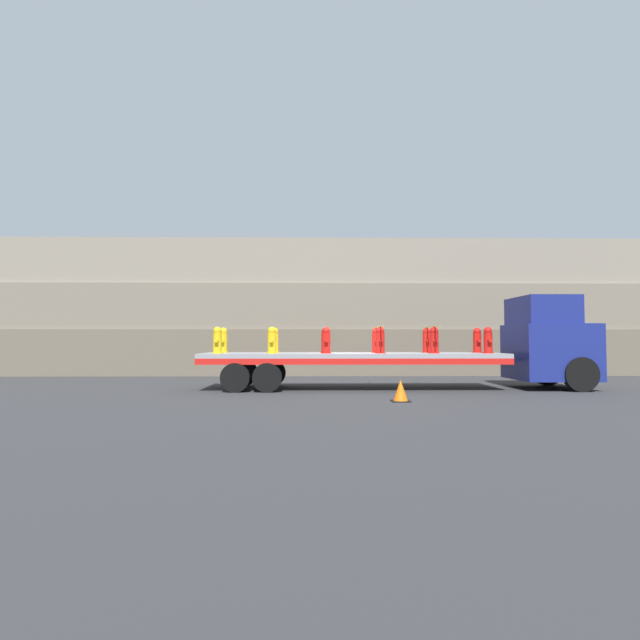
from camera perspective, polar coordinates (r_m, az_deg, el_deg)
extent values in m
plane|color=#2D2D30|center=(17.66, 3.69, -7.84)|extent=(120.00, 120.00, 0.00)
cube|color=#665B4C|center=(25.16, 2.30, -3.67)|extent=(60.00, 3.00, 2.23)
cube|color=#756B5B|center=(25.36, 2.27, 1.37)|extent=(60.00, 3.00, 2.23)
cube|color=gray|center=(25.75, 2.24, 6.29)|extent=(60.00, 3.00, 2.23)
cube|color=navy|center=(19.44, 24.77, -3.33)|extent=(2.56, 2.51, 1.94)
cube|color=navy|center=(19.36, 24.01, 0.97)|extent=(1.79, 2.31, 0.97)
cube|color=black|center=(19.75, 26.59, -2.15)|extent=(1.03, 2.21, 1.09)
cylinder|color=black|center=(18.62, 27.65, -5.53)|extent=(1.14, 0.28, 1.14)
cylinder|color=black|center=(20.74, 24.49, -5.23)|extent=(1.14, 0.28, 1.14)
cube|color=gray|center=(17.59, 3.68, -4.03)|extent=(10.44, 2.53, 0.15)
cube|color=red|center=(16.37, 4.02, -4.76)|extent=(10.44, 0.08, 0.20)
cube|color=red|center=(18.82, 3.38, -4.45)|extent=(10.44, 0.08, 0.20)
cylinder|color=black|center=(16.47, -6.05, -6.56)|extent=(0.96, 0.30, 0.96)
cylinder|color=black|center=(18.79, -5.41, -6.04)|extent=(0.96, 0.30, 0.96)
cylinder|color=black|center=(16.60, -9.67, -6.51)|extent=(0.96, 0.30, 0.96)
cylinder|color=black|center=(18.90, -8.58, -6.01)|extent=(0.96, 0.30, 0.96)
cylinder|color=gold|center=(17.28, -11.66, -3.71)|extent=(0.36, 0.36, 0.03)
cylinder|color=gold|center=(17.27, -11.65, -2.59)|extent=(0.29, 0.29, 0.71)
sphere|color=gold|center=(17.27, -11.63, -1.21)|extent=(0.28, 0.28, 0.28)
cylinder|color=gold|center=(17.07, -11.77, -2.31)|extent=(0.13, 0.12, 0.13)
cylinder|color=gold|center=(17.47, -11.52, -2.31)|extent=(0.13, 0.12, 0.13)
cylinder|color=gold|center=(18.37, -11.01, -3.64)|extent=(0.36, 0.36, 0.03)
cylinder|color=gold|center=(18.37, -11.00, -2.58)|extent=(0.29, 0.29, 0.71)
sphere|color=gold|center=(18.37, -10.99, -1.29)|extent=(0.28, 0.28, 0.28)
cylinder|color=gold|center=(18.17, -11.11, -2.32)|extent=(0.13, 0.12, 0.13)
cylinder|color=gold|center=(18.57, -10.88, -2.32)|extent=(0.13, 0.12, 0.13)
cylinder|color=gold|center=(17.03, -5.52, -3.77)|extent=(0.36, 0.36, 0.03)
cylinder|color=gold|center=(17.02, -5.52, -2.63)|extent=(0.29, 0.29, 0.71)
sphere|color=gold|center=(17.03, -5.51, -1.24)|extent=(0.28, 0.28, 0.28)
cylinder|color=gold|center=(16.82, -5.58, -2.35)|extent=(0.13, 0.12, 0.13)
cylinder|color=gold|center=(17.23, -5.46, -2.35)|extent=(0.13, 0.12, 0.13)
cylinder|color=gold|center=(18.14, -5.24, -3.69)|extent=(0.36, 0.36, 0.03)
cylinder|color=gold|center=(18.14, -5.24, -2.62)|extent=(0.29, 0.29, 0.71)
sphere|color=gold|center=(18.14, -5.23, -1.31)|extent=(0.28, 0.28, 0.28)
cylinder|color=gold|center=(17.93, -5.29, -2.35)|extent=(0.13, 0.12, 0.13)
cylinder|color=gold|center=(18.34, -5.19, -2.35)|extent=(0.13, 0.12, 0.13)
cylinder|color=red|center=(16.98, 0.71, -3.79)|extent=(0.36, 0.36, 0.03)
cylinder|color=red|center=(16.98, 0.71, -2.65)|extent=(0.29, 0.29, 0.71)
sphere|color=red|center=(16.98, 0.71, -1.24)|extent=(0.28, 0.28, 0.28)
cylinder|color=red|center=(16.77, 0.73, -2.36)|extent=(0.13, 0.12, 0.13)
cylinder|color=red|center=(17.18, 0.69, -2.36)|extent=(0.13, 0.12, 0.13)
cylinder|color=red|center=(18.10, 0.61, -3.70)|extent=(0.36, 0.36, 0.03)
cylinder|color=red|center=(18.09, 0.61, -2.63)|extent=(0.29, 0.29, 0.71)
sphere|color=red|center=(18.09, 0.61, -1.31)|extent=(0.28, 0.28, 0.28)
cylinder|color=red|center=(17.89, 0.63, -2.36)|extent=(0.13, 0.12, 0.13)
cylinder|color=red|center=(18.30, 0.60, -2.36)|extent=(0.13, 0.12, 0.13)
cylinder|color=red|center=(17.13, 6.91, -3.76)|extent=(0.36, 0.36, 0.03)
cylinder|color=red|center=(17.13, 6.91, -2.63)|extent=(0.29, 0.29, 0.71)
sphere|color=red|center=(17.13, 6.90, -1.24)|extent=(0.28, 0.28, 0.28)
cylinder|color=red|center=(16.92, 7.00, -2.34)|extent=(0.13, 0.12, 0.13)
cylinder|color=red|center=(17.33, 6.82, -2.34)|extent=(0.13, 0.12, 0.13)
cylinder|color=red|center=(18.24, 6.44, -3.67)|extent=(0.36, 0.36, 0.03)
cylinder|color=red|center=(18.23, 6.43, -2.61)|extent=(0.29, 0.29, 0.71)
sphere|color=red|center=(18.24, 6.43, -1.31)|extent=(0.28, 0.28, 0.28)
cylinder|color=red|center=(18.03, 6.51, -2.34)|extent=(0.13, 0.12, 0.13)
cylinder|color=red|center=(18.44, 6.35, -2.35)|extent=(0.13, 0.12, 0.13)
cylinder|color=red|center=(17.48, 12.94, -3.69)|extent=(0.36, 0.36, 0.03)
cylinder|color=red|center=(17.47, 12.93, -2.58)|extent=(0.29, 0.29, 0.71)
sphere|color=red|center=(17.48, 12.91, -1.22)|extent=(0.28, 0.28, 0.28)
cylinder|color=red|center=(17.28, 13.09, -2.30)|extent=(0.13, 0.12, 0.13)
cylinder|color=red|center=(17.67, 12.76, -2.30)|extent=(0.13, 0.12, 0.13)
cylinder|color=red|center=(18.56, 12.11, -3.61)|extent=(0.36, 0.36, 0.03)
cylinder|color=red|center=(18.56, 12.10, -2.57)|extent=(0.29, 0.29, 0.71)
sphere|color=red|center=(18.56, 12.09, -1.29)|extent=(0.28, 0.28, 0.28)
cylinder|color=red|center=(18.36, 12.24, -2.31)|extent=(0.13, 0.12, 0.13)
cylinder|color=red|center=(18.76, 11.96, -2.31)|extent=(0.13, 0.12, 0.13)
cylinder|color=red|center=(18.01, 18.66, -3.58)|extent=(0.36, 0.36, 0.03)
cylinder|color=red|center=(18.01, 18.65, -2.51)|extent=(0.29, 0.29, 0.71)
sphere|color=red|center=(18.01, 18.63, -1.18)|extent=(0.28, 0.28, 0.28)
cylinder|color=red|center=(17.81, 18.87, -2.23)|extent=(0.13, 0.12, 0.13)
cylinder|color=red|center=(18.20, 18.43, -2.24)|extent=(0.13, 0.12, 0.13)
cylinder|color=red|center=(19.06, 17.54, -3.52)|extent=(0.36, 0.36, 0.03)
cylinder|color=red|center=(19.06, 17.53, -2.51)|extent=(0.29, 0.29, 0.71)
sphere|color=red|center=(19.06, 17.51, -1.26)|extent=(0.28, 0.28, 0.28)
cylinder|color=red|center=(18.87, 17.72, -2.25)|extent=(0.13, 0.12, 0.13)
cylinder|color=red|center=(19.25, 17.33, -2.25)|extent=(0.13, 0.12, 0.13)
cube|color=yellow|center=(17.69, 6.65, -0.80)|extent=(0.05, 2.73, 0.01)
cube|color=yellow|center=(18.02, 12.49, -0.79)|extent=(0.05, 2.73, 0.01)
cube|color=black|center=(14.15, 9.20, -9.13)|extent=(0.52, 0.52, 0.03)
cone|color=orange|center=(14.12, 9.20, -7.91)|extent=(0.40, 0.40, 0.58)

